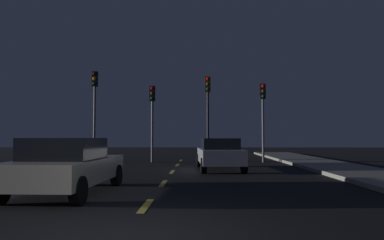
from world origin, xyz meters
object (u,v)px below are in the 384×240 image
object	(u,v)px
traffic_signal_far_right	(263,107)
car_adjacent_lane	(67,165)
traffic_signal_far_left	(95,99)
car_stopped_ahead	(219,153)
traffic_signal_center_left	(152,108)
traffic_signal_center_right	(208,102)

from	to	relation	value
traffic_signal_far_right	car_adjacent_lane	world-z (taller)	traffic_signal_far_right
traffic_signal_far_left	car_adjacent_lane	bearing A→B (deg)	-76.95
traffic_signal_far_right	car_stopped_ahead	distance (m)	6.25
traffic_signal_far_left	car_stopped_ahead	distance (m)	9.21
traffic_signal_center_left	traffic_signal_center_right	world-z (taller)	traffic_signal_center_right
traffic_signal_center_left	car_stopped_ahead	world-z (taller)	traffic_signal_center_left
traffic_signal_center_left	traffic_signal_far_left	bearing A→B (deg)	179.97
traffic_signal_far_right	car_adjacent_lane	size ratio (longest dim) A/B	1.06
traffic_signal_center_left	traffic_signal_far_right	xyz separation A→B (m)	(6.55, 0.00, 0.07)
traffic_signal_center_left	traffic_signal_center_right	distance (m)	3.32
traffic_signal_center_right	car_adjacent_lane	bearing A→B (deg)	-108.32
traffic_signal_far_left	traffic_signal_center_left	world-z (taller)	traffic_signal_far_left
traffic_signal_center_right	car_adjacent_lane	world-z (taller)	traffic_signal_center_right
traffic_signal_center_right	traffic_signal_far_right	bearing A→B (deg)	-0.02
traffic_signal_center_right	car_adjacent_lane	size ratio (longest dim) A/B	1.16
traffic_signal_far_left	traffic_signal_center_left	xyz separation A→B (m)	(3.45, -0.00, -0.57)
traffic_signal_far_right	car_stopped_ahead	bearing A→B (deg)	-119.89
car_stopped_ahead	car_adjacent_lane	size ratio (longest dim) A/B	1.06
traffic_signal_far_right	car_stopped_ahead	xyz separation A→B (m)	(-2.85, -4.96, -2.52)
traffic_signal_far_left	traffic_signal_center_right	size ratio (longest dim) A/B	1.07
traffic_signal_center_right	traffic_signal_far_right	distance (m)	3.26
traffic_signal_center_left	car_stopped_ahead	bearing A→B (deg)	-53.31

